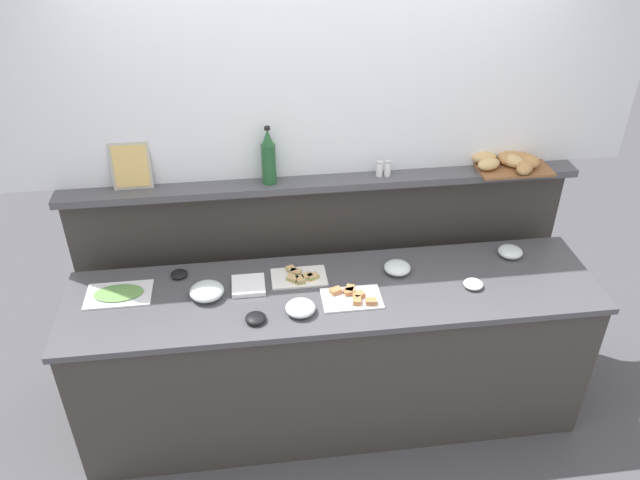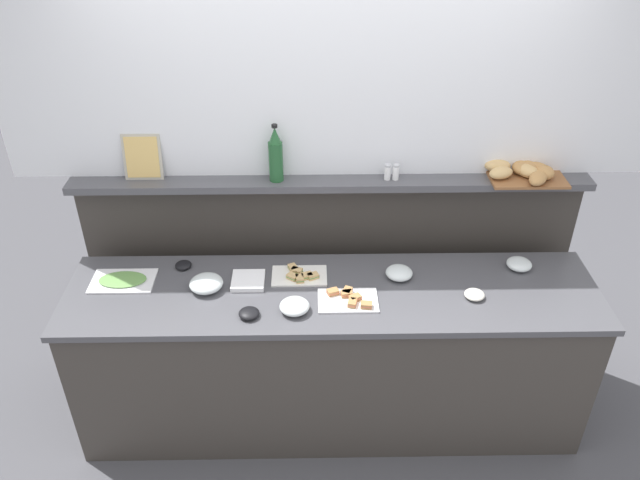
{
  "view_description": "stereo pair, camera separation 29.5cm",
  "coord_description": "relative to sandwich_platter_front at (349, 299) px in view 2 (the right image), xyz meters",
  "views": [
    {
      "loc": [
        -0.4,
        -2.54,
        2.92
      ],
      "look_at": [
        -0.06,
        0.1,
        1.17
      ],
      "focal_mm": 35.42,
      "sensor_mm": 36.0,
      "label": 1
    },
    {
      "loc": [
        -0.11,
        -2.56,
        2.92
      ],
      "look_at": [
        -0.06,
        0.1,
        1.17
      ],
      "focal_mm": 35.42,
      "sensor_mm": 36.0,
      "label": 2
    }
  ],
  "objects": [
    {
      "name": "ground_plane",
      "position": [
        -0.08,
        0.68,
        -0.94
      ],
      "size": [
        12.0,
        12.0,
        0.0
      ],
      "primitive_type": "plane",
      "color": "#4C4C51"
    },
    {
      "name": "buffet_counter",
      "position": [
        -0.08,
        0.08,
        -0.47
      ],
      "size": [
        2.75,
        0.66,
        0.92
      ],
      "color": "#3D3833",
      "rests_on": "ground_plane"
    },
    {
      "name": "back_ledge_unit",
      "position": [
        -0.08,
        0.59,
        -0.23
      ],
      "size": [
        2.81,
        0.22,
        1.34
      ],
      "color": "#3D3833",
      "rests_on": "ground_plane"
    },
    {
      "name": "upper_wall_panel",
      "position": [
        -0.08,
        0.62,
        1.03
      ],
      "size": [
        3.41,
        0.08,
        1.26
      ],
      "primitive_type": "cube",
      "color": "white",
      "rests_on": "back_ledge_unit"
    },
    {
      "name": "sandwich_platter_front",
      "position": [
        0.0,
        0.0,
        0.0
      ],
      "size": [
        0.3,
        0.19,
        0.04
      ],
      "color": "white",
      "rests_on": "buffet_counter"
    },
    {
      "name": "sandwich_platter_rear",
      "position": [
        -0.25,
        0.21,
        0.0
      ],
      "size": [
        0.29,
        0.18,
        0.04
      ],
      "color": "white",
      "rests_on": "buffet_counter"
    },
    {
      "name": "cold_cuts_platter",
      "position": [
        -1.17,
        0.18,
        -0.0
      ],
      "size": [
        0.33,
        0.21,
        0.02
      ],
      "color": "white",
      "rests_on": "buffet_counter"
    },
    {
      "name": "glass_bowl_large",
      "position": [
        0.28,
        0.2,
        0.01
      ],
      "size": [
        0.14,
        0.14,
        0.06
      ],
      "color": "silver",
      "rests_on": "buffet_counter"
    },
    {
      "name": "glass_bowl_medium",
      "position": [
        -0.27,
        -0.07,
        0.02
      ],
      "size": [
        0.15,
        0.15,
        0.06
      ],
      "color": "silver",
      "rests_on": "buffet_counter"
    },
    {
      "name": "glass_bowl_small",
      "position": [
        -0.73,
        0.11,
        0.02
      ],
      "size": [
        0.17,
        0.17,
        0.07
      ],
      "color": "silver",
      "rests_on": "buffet_counter"
    },
    {
      "name": "glass_bowl_extra",
      "position": [
        0.93,
        0.27,
        0.01
      ],
      "size": [
        0.13,
        0.13,
        0.05
      ],
      "color": "silver",
      "rests_on": "buffet_counter"
    },
    {
      "name": "condiment_bowl_red",
      "position": [
        0.64,
        0.02,
        0.01
      ],
      "size": [
        0.1,
        0.1,
        0.04
      ],
      "primitive_type": "ellipsoid",
      "color": "silver",
      "rests_on": "buffet_counter"
    },
    {
      "name": "condiment_bowl_cream",
      "position": [
        -0.49,
        -0.11,
        0.01
      ],
      "size": [
        0.1,
        0.1,
        0.04
      ],
      "primitive_type": "ellipsoid",
      "color": "black",
      "rests_on": "buffet_counter"
    },
    {
      "name": "condiment_bowl_teal",
      "position": [
        -0.88,
        0.3,
        0.0
      ],
      "size": [
        0.09,
        0.09,
        0.03
      ],
      "primitive_type": "ellipsoid",
      "color": "black",
      "rests_on": "buffet_counter"
    },
    {
      "name": "napkin_stack",
      "position": [
        -0.52,
        0.16,
        0.0
      ],
      "size": [
        0.17,
        0.17,
        0.03
      ],
      "primitive_type": "cube",
      "rotation": [
        0.0,
        0.0,
        0.0
      ],
      "color": "white",
      "rests_on": "buffet_counter"
    },
    {
      "name": "wine_bottle_green",
      "position": [
        -0.37,
        0.52,
        0.55
      ],
      "size": [
        0.08,
        0.08,
        0.32
      ],
      "color": "#23562D",
      "rests_on": "back_ledge_unit"
    },
    {
      "name": "salt_shaker",
      "position": [
        0.22,
        0.52,
        0.45
      ],
      "size": [
        0.03,
        0.03,
        0.09
      ],
      "color": "white",
      "rests_on": "back_ledge_unit"
    },
    {
      "name": "pepper_shaker",
      "position": [
        0.27,
        0.52,
        0.45
      ],
      "size": [
        0.03,
        0.03,
        0.09
      ],
      "color": "white",
      "rests_on": "back_ledge_unit"
    },
    {
      "name": "bread_basket",
      "position": [
        0.96,
        0.52,
        0.44
      ],
      "size": [
        0.43,
        0.32,
        0.08
      ],
      "color": "brown",
      "rests_on": "back_ledge_unit"
    },
    {
      "name": "framed_picture",
      "position": [
        -1.07,
        0.55,
        0.53
      ],
      "size": [
        0.2,
        0.06,
        0.25
      ],
      "color": "#B2AD9E",
      "rests_on": "back_ledge_unit"
    }
  ]
}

